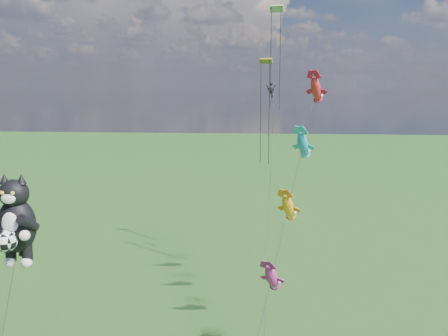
{
  "coord_description": "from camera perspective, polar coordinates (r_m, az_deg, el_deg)",
  "views": [
    {
      "loc": [
        16.4,
        -30.73,
        17.57
      ],
      "look_at": [
        13.32,
        7.16,
        11.2
      ],
      "focal_mm": 40.0,
      "sensor_mm": 36.0,
      "label": 1
    }
  ],
  "objects": [
    {
      "name": "fish_windsock_rig",
      "position": [
        34.06,
        8.19,
        -0.9
      ],
      "size": [
        5.91,
        14.92,
        20.5
      ],
      "rotation": [
        0.0,
        0.0,
        -0.05
      ],
      "color": "brown",
      "rests_on": "ground"
    },
    {
      "name": "cat_kite_rig",
      "position": [
        32.54,
        -22.78,
        -5.56
      ],
      "size": [
        2.66,
        4.25,
        12.38
      ],
      "rotation": [
        0.0,
        0.0,
        -0.21
      ],
      "color": "brown",
      "rests_on": "ground"
    },
    {
      "name": "parafoil_rig",
      "position": [
        43.37,
        5.41,
        9.91
      ],
      "size": [
        2.08,
        17.57,
        24.45
      ],
      "rotation": [
        0.0,
        0.0,
        0.04
      ],
      "color": "brown",
      "rests_on": "ground"
    }
  ]
}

